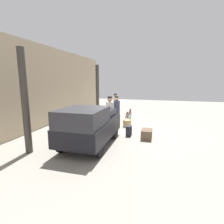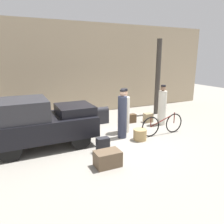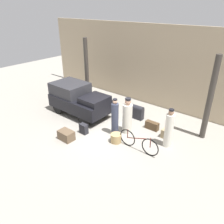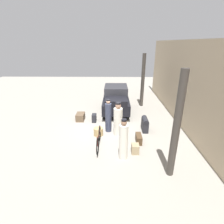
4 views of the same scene
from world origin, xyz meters
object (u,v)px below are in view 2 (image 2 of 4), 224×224
(porter_with_bicycle, at_px, (124,113))
(trunk_umber_medium, at_px, (129,119))
(suitcase_black_upright, at_px, (108,159))
(conductor_in_dark_uniform, at_px, (122,116))
(porter_lifting_near_truck, at_px, (162,107))
(truck, at_px, (38,121))
(wicker_basket, at_px, (140,135))
(suitcase_tan_flat, at_px, (148,118))
(bicycle, at_px, (163,125))
(suitcase_small_leather, at_px, (103,145))
(trunk_barrel_dark, at_px, (100,115))

(porter_with_bicycle, distance_m, trunk_umber_medium, 1.37)
(suitcase_black_upright, bearing_deg, conductor_in_dark_uniform, 51.87)
(porter_lifting_near_truck, bearing_deg, truck, -177.01)
(truck, xyz_separation_m, conductor_in_dark_uniform, (2.83, -0.41, -0.06))
(porter_lifting_near_truck, relative_size, trunk_umber_medium, 2.64)
(wicker_basket, relative_size, porter_with_bicycle, 0.27)
(porter_lifting_near_truck, bearing_deg, wicker_basket, -147.68)
(porter_lifting_near_truck, bearing_deg, suitcase_black_upright, -146.65)
(suitcase_tan_flat, bearing_deg, truck, -170.64)
(trunk_umber_medium, bearing_deg, bicycle, -77.34)
(suitcase_black_upright, distance_m, trunk_umber_medium, 4.02)
(conductor_in_dark_uniform, bearing_deg, porter_with_bicycle, 55.99)
(porter_with_bicycle, height_order, porter_lifting_near_truck, porter_lifting_near_truck)
(suitcase_black_upright, relative_size, suitcase_small_leather, 1.45)
(truck, bearing_deg, trunk_barrel_dark, 28.82)
(suitcase_black_upright, height_order, trunk_umber_medium, suitcase_black_upright)
(suitcase_black_upright, distance_m, suitcase_small_leather, 0.88)
(porter_lifting_near_truck, distance_m, trunk_umber_medium, 1.54)
(trunk_umber_medium, bearing_deg, porter_lifting_near_truck, -33.34)
(trunk_barrel_dark, bearing_deg, conductor_in_dark_uniform, -87.51)
(bicycle, height_order, porter_lifting_near_truck, porter_lifting_near_truck)
(suitcase_tan_flat, distance_m, trunk_umber_medium, 0.89)
(wicker_basket, bearing_deg, porter_with_bicycle, 97.19)
(truck, bearing_deg, porter_lifting_near_truck, 2.99)
(truck, relative_size, porter_with_bicycle, 1.94)
(trunk_umber_medium, bearing_deg, suitcase_tan_flat, -16.86)
(truck, height_order, porter_with_bicycle, porter_with_bicycle)
(porter_lifting_near_truck, height_order, trunk_umber_medium, porter_lifting_near_truck)
(bicycle, xyz_separation_m, conductor_in_dark_uniform, (-1.52, 0.38, 0.43))
(wicker_basket, distance_m, trunk_umber_medium, 2.05)
(conductor_in_dark_uniform, distance_m, trunk_barrel_dark, 1.97)
(trunk_barrel_dark, bearing_deg, suitcase_small_leather, -110.59)
(porter_with_bicycle, relative_size, suitcase_black_upright, 2.48)
(wicker_basket, xyz_separation_m, suitcase_black_upright, (-1.81, -1.24, 0.02))
(porter_with_bicycle, relative_size, trunk_umber_medium, 2.64)
(conductor_in_dark_uniform, bearing_deg, suitcase_tan_flat, 31.41)
(wicker_basket, bearing_deg, trunk_umber_medium, 71.39)
(porter_with_bicycle, xyz_separation_m, porter_lifting_near_truck, (1.96, 0.18, 0.02))
(wicker_basket, distance_m, trunk_barrel_dark, 2.47)
(truck, xyz_separation_m, porter_with_bicycle, (3.16, 0.08, -0.10))
(trunk_barrel_dark, bearing_deg, suitcase_black_upright, -109.24)
(porter_with_bicycle, height_order, trunk_barrel_dark, porter_with_bicycle)
(wicker_basket, bearing_deg, suitcase_black_upright, -145.63)
(conductor_in_dark_uniform, bearing_deg, wicker_basket, -47.03)
(suitcase_tan_flat, relative_size, suitcase_small_leather, 0.84)
(bicycle, distance_m, suitcase_small_leather, 2.71)
(suitcase_small_leather, bearing_deg, suitcase_tan_flat, 33.85)
(truck, xyz_separation_m, trunk_barrel_dark, (2.75, 1.51, -0.48))
(truck, distance_m, conductor_in_dark_uniform, 2.86)
(bicycle, bearing_deg, suitcase_tan_flat, 74.44)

